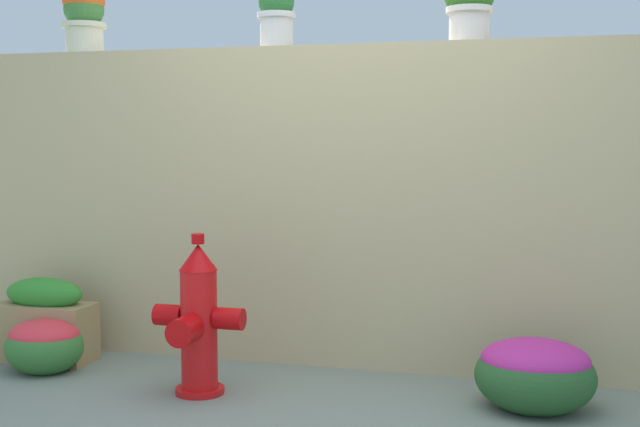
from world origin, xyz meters
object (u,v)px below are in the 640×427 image
at_px(fire_hydrant, 198,322).
at_px(flower_bush_left, 535,372).
at_px(potted_plant_1, 84,16).
at_px(potted_plant_2, 276,10).
at_px(flower_bush_right, 44,343).
at_px(planter_box, 45,321).

xyz_separation_m(fire_hydrant, flower_bush_left, (1.62, 0.20, -0.18)).
height_order(potted_plant_1, potted_plant_2, potted_plant_1).
relative_size(flower_bush_right, planter_box, 0.78).
bearing_deg(potted_plant_2, flower_bush_left, -22.24).
distance_m(fire_hydrant, planter_box, 1.15).
bearing_deg(potted_plant_1, flower_bush_left, -11.55).
bearing_deg(potted_plant_1, potted_plant_2, 2.72).
xyz_separation_m(fire_hydrant, planter_box, (-1.09, 0.34, -0.13)).
distance_m(flower_bush_left, planter_box, 2.72).
height_order(potted_plant_2, flower_bush_right, potted_plant_2).
bearing_deg(potted_plant_2, planter_box, -159.81).
relative_size(potted_plant_1, potted_plant_2, 1.04).
xyz_separation_m(potted_plant_1, flower_bush_right, (0.06, -0.59, -1.84)).
bearing_deg(flower_bush_left, potted_plant_2, 157.76).
distance_m(potted_plant_1, potted_plant_2, 1.19).
height_order(fire_hydrant, planter_box, fire_hydrant).
distance_m(potted_plant_2, flower_bush_left, 2.41).
relative_size(potted_plant_2, flower_bush_left, 0.65).
bearing_deg(potted_plant_2, potted_plant_1, -177.28).
height_order(flower_bush_left, flower_bush_right, flower_bush_left).
bearing_deg(potted_plant_2, fire_hydrant, -100.97).
bearing_deg(planter_box, potted_plant_1, 81.66).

